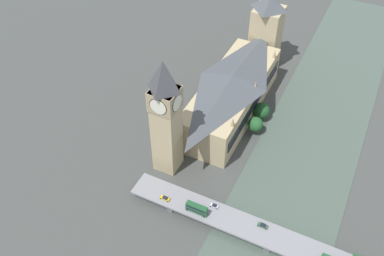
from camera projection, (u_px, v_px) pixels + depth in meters
name	position (u px, v px, depth m)	size (l,w,h in m)	color
ground_plane	(253.00, 128.00, 243.16)	(600.00, 600.00, 0.00)	#424442
river_water	(309.00, 146.00, 232.83)	(52.54, 360.00, 0.30)	#47564C
parliament_hall	(232.00, 94.00, 244.49)	(28.72, 86.81, 26.91)	tan
clock_tower	(166.00, 115.00, 199.15)	(12.93, 12.93, 65.40)	tan
victoria_tower	(266.00, 31.00, 273.74)	(17.79, 17.79, 51.48)	tan
road_bridge	(271.00, 237.00, 187.69)	(137.08, 13.09, 4.95)	slate
double_decker_bus_rear	(197.00, 208.00, 194.26)	(10.42, 2.65, 5.00)	#235B33
car_northbound_lead	(214.00, 206.00, 197.83)	(3.90, 1.81, 1.30)	silver
car_northbound_mid	(263.00, 225.00, 190.05)	(4.58, 1.91, 1.50)	#2D5638
car_southbound_mid	(165.00, 198.00, 200.93)	(4.70, 1.93, 1.29)	gold
tree_embankment_near	(255.00, 124.00, 235.88)	(8.47, 8.47, 10.91)	brown
tree_embankment_mid	(261.00, 111.00, 244.43)	(9.69, 9.69, 11.22)	brown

